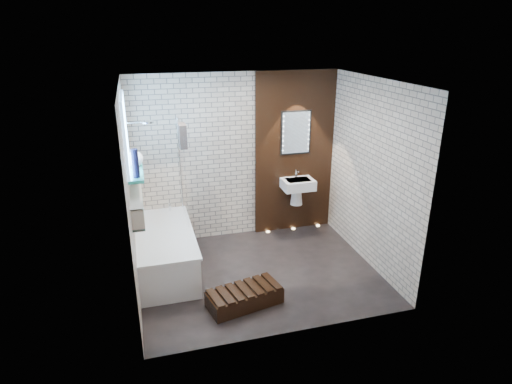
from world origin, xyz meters
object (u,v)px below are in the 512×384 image
object	(u,v)px
bath_screen	(183,171)
led_mirror	(296,133)
bathtub	(165,251)
washbasin	(298,188)
walnut_step	(244,297)

from	to	relation	value
bath_screen	led_mirror	bearing A→B (deg)	10.66
bathtub	washbasin	bearing A→B (deg)	16.01
bath_screen	washbasin	xyz separation A→B (m)	(1.82, 0.18, -0.49)
washbasin	bath_screen	bearing A→B (deg)	-174.22
bath_screen	washbasin	distance (m)	1.89
bath_screen	walnut_step	xyz separation A→B (m)	(0.50, -1.54, -1.18)
walnut_step	bath_screen	bearing A→B (deg)	107.89
led_mirror	walnut_step	world-z (taller)	led_mirror
bathtub	washbasin	xyz separation A→B (m)	(2.17, 0.62, 0.50)
washbasin	walnut_step	size ratio (longest dim) A/B	0.65
washbasin	led_mirror	world-z (taller)	led_mirror
bathtub	bath_screen	size ratio (longest dim) A/B	1.24
bath_screen	walnut_step	size ratio (longest dim) A/B	1.56
bathtub	bath_screen	distance (m)	1.14
washbasin	walnut_step	world-z (taller)	washbasin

